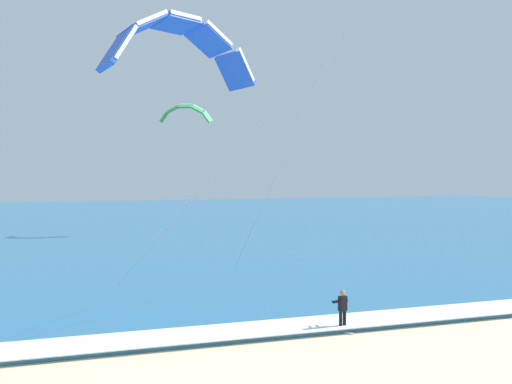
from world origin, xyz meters
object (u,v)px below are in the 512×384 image
Objects in this scene: surfboard at (343,331)px; kite_primary at (180,42)px; kitesurfer at (342,308)px; kite_distant at (185,112)px.

kite_primary reaches higher than surfboard.
kitesurfer is at bearing 101.78° from surfboard.
kite_primary is 2.45× the size of kite_distant.
kitesurfer is at bearing -62.12° from kite_primary.
kite_primary is at bearing 117.88° from kitesurfer.
kitesurfer is 43.22m from kite_distant.
kite_primary is at bearing -103.09° from kite_distant.
kite_distant reaches higher than surfboard.
kite_primary is at bearing 117.86° from surfboard.
kite_distant is (7.53, 32.39, -0.21)m from kite_primary.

